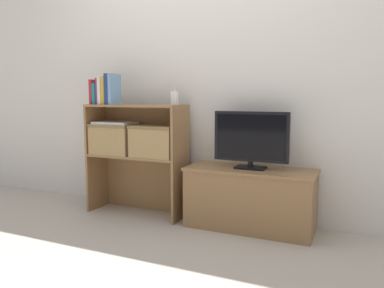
% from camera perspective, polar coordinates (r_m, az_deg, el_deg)
% --- Properties ---
extents(ground_plane, '(16.00, 16.00, 0.00)m').
position_cam_1_polar(ground_plane, '(2.94, -1.26, -12.52)').
color(ground_plane, '#BCB2A3').
extents(wall_back, '(10.00, 0.05, 2.40)m').
position_cam_1_polar(wall_back, '(3.15, 1.96, 10.96)').
color(wall_back, silver).
rests_on(wall_back, ground_plane).
extents(tv_stand, '(0.96, 0.39, 0.46)m').
position_cam_1_polar(tv_stand, '(2.88, 8.80, -8.20)').
color(tv_stand, olive).
rests_on(tv_stand, ground_plane).
extents(tv, '(0.56, 0.14, 0.43)m').
position_cam_1_polar(tv, '(2.80, 8.97, 0.84)').
color(tv, black).
rests_on(tv, tv_stand).
extents(bookshelf_lower_tier, '(0.84, 0.31, 0.51)m').
position_cam_1_polar(bookshelf_lower_tier, '(3.28, -7.80, -4.79)').
color(bookshelf_lower_tier, olive).
rests_on(bookshelf_lower_tier, ground_plane).
extents(bookshelf_upper_tier, '(0.84, 0.31, 0.42)m').
position_cam_1_polar(bookshelf_upper_tier, '(3.21, -7.97, 3.28)').
color(bookshelf_upper_tier, olive).
rests_on(bookshelf_upper_tier, bookshelf_lower_tier).
extents(book_crimson, '(0.02, 0.12, 0.21)m').
position_cam_1_polar(book_crimson, '(3.34, -14.62, 7.67)').
color(book_crimson, '#B22328').
rests_on(book_crimson, bookshelf_upper_tier).
extents(book_teal, '(0.03, 0.13, 0.18)m').
position_cam_1_polar(book_teal, '(3.31, -14.11, 7.42)').
color(book_teal, '#1E7075').
rests_on(book_teal, bookshelf_upper_tier).
extents(book_plum, '(0.02, 0.13, 0.22)m').
position_cam_1_polar(book_plum, '(3.29, -13.69, 7.80)').
color(book_plum, '#6B2D66').
rests_on(book_plum, bookshelf_upper_tier).
extents(book_ivory, '(0.03, 0.14, 0.23)m').
position_cam_1_polar(book_ivory, '(3.28, -13.31, 7.89)').
color(book_ivory, silver).
rests_on(book_ivory, bookshelf_upper_tier).
extents(book_mustard, '(0.03, 0.13, 0.23)m').
position_cam_1_polar(book_mustard, '(3.26, -12.82, 7.95)').
color(book_mustard, gold).
rests_on(book_mustard, bookshelf_upper_tier).
extents(book_navy, '(0.04, 0.14, 0.25)m').
position_cam_1_polar(book_navy, '(3.23, -12.24, 8.17)').
color(book_navy, navy).
rests_on(book_navy, bookshelf_upper_tier).
extents(book_skyblue, '(0.02, 0.16, 0.25)m').
position_cam_1_polar(book_skyblue, '(3.21, -11.71, 8.15)').
color(book_skyblue, '#709ECC').
rests_on(book_skyblue, bookshelf_upper_tier).
extents(baby_monitor, '(0.05, 0.04, 0.14)m').
position_cam_1_polar(baby_monitor, '(2.97, -2.68, 7.02)').
color(baby_monitor, white).
rests_on(baby_monitor, bookshelf_upper_tier).
extents(storage_basket_left, '(0.38, 0.27, 0.25)m').
position_cam_1_polar(storage_basket_left, '(3.27, -11.58, 0.96)').
color(storage_basket_left, tan).
rests_on(storage_basket_left, bookshelf_lower_tier).
extents(storage_basket_right, '(0.38, 0.27, 0.25)m').
position_cam_1_polar(storage_basket_right, '(3.06, -5.46, 0.65)').
color(storage_basket_right, tan).
rests_on(storage_basket_right, bookshelf_lower_tier).
extents(laptop, '(0.34, 0.23, 0.02)m').
position_cam_1_polar(laptop, '(3.26, -11.64, 3.17)').
color(laptop, white).
rests_on(laptop, storage_basket_left).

